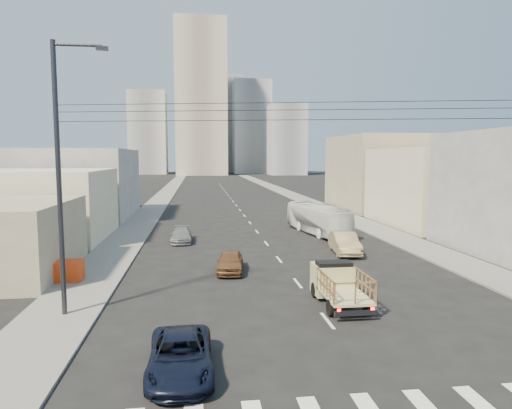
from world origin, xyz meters
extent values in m
plane|color=black|center=(0.00, 0.00, 0.00)|extent=(420.00, 420.00, 0.00)
cube|color=slate|center=(-11.75, 70.00, 0.06)|extent=(3.50, 180.00, 0.12)
cube|color=slate|center=(11.75, 70.00, 0.06)|extent=(3.50, 180.00, 0.12)
cube|color=silver|center=(0.00, 2.00, 0.01)|extent=(0.15, 2.00, 0.01)
cube|color=silver|center=(0.00, 8.00, 0.01)|extent=(0.15, 2.00, 0.01)
cube|color=silver|center=(0.00, 14.00, 0.01)|extent=(0.15, 2.00, 0.01)
cube|color=silver|center=(0.00, 20.00, 0.01)|extent=(0.15, 2.00, 0.01)
cube|color=silver|center=(0.00, 26.00, 0.01)|extent=(0.15, 2.00, 0.01)
cube|color=silver|center=(0.00, 32.00, 0.01)|extent=(0.15, 2.00, 0.01)
cube|color=silver|center=(0.00, 38.00, 0.01)|extent=(0.15, 2.00, 0.01)
cube|color=silver|center=(0.00, 44.00, 0.01)|extent=(0.15, 2.00, 0.01)
cube|color=silver|center=(0.00, 50.00, 0.01)|extent=(0.15, 2.00, 0.01)
cube|color=silver|center=(0.00, 56.00, 0.01)|extent=(0.15, 2.00, 0.01)
cube|color=silver|center=(0.00, 62.00, 0.01)|extent=(0.15, 2.00, 0.01)
cube|color=silver|center=(0.00, 68.00, 0.01)|extent=(0.15, 2.00, 0.01)
cube|color=silver|center=(0.00, 74.00, 0.01)|extent=(0.15, 2.00, 0.01)
cube|color=silver|center=(0.00, 80.00, 0.01)|extent=(0.15, 2.00, 0.01)
cube|color=silver|center=(0.00, 86.00, 0.01)|extent=(0.15, 2.00, 0.01)
cube|color=silver|center=(0.00, 92.00, 0.01)|extent=(0.15, 2.00, 0.01)
cube|color=silver|center=(0.00, 98.00, 0.01)|extent=(0.15, 2.00, 0.01)
cube|color=silver|center=(0.00, 104.00, 0.01)|extent=(0.15, 2.00, 0.01)
cube|color=tan|center=(1.16, 3.23, 0.70)|extent=(1.90, 3.00, 0.12)
cube|color=tan|center=(1.16, 5.23, 0.95)|extent=(1.90, 1.60, 1.50)
cube|color=black|center=(1.16, 4.98, 1.55)|extent=(1.70, 0.90, 0.70)
cube|color=#2D2D33|center=(1.16, 1.68, 0.40)|extent=(1.90, 0.12, 0.22)
cube|color=#FF0C0C|center=(0.41, 1.68, 0.55)|extent=(0.15, 0.05, 0.12)
cube|color=#FF0C0C|center=(1.91, 1.68, 0.55)|extent=(0.15, 0.05, 0.12)
cylinder|color=black|center=(0.31, 5.33, 0.38)|extent=(0.25, 0.76, 0.76)
cylinder|color=black|center=(2.01, 5.33, 0.38)|extent=(0.25, 0.76, 0.76)
cylinder|color=black|center=(0.31, 2.53, 0.38)|extent=(0.25, 0.76, 0.76)
cylinder|color=black|center=(2.01, 2.53, 0.38)|extent=(0.25, 0.76, 0.76)
imported|color=black|center=(-6.16, -2.16, 0.63)|extent=(2.14, 4.53, 1.25)
imported|color=white|center=(5.47, 24.26, 1.38)|extent=(4.00, 10.15, 2.76)
imported|color=brown|center=(-3.60, 10.97, 0.66)|extent=(1.98, 4.04, 1.32)
imported|color=#9B855A|center=(5.14, 15.35, 0.78)|extent=(2.15, 4.90, 1.56)
imported|color=slate|center=(-6.96, 21.46, 0.59)|extent=(1.68, 4.10, 1.19)
cylinder|color=#2D2D33|center=(-11.50, 4.00, 6.00)|extent=(0.22, 0.22, 12.00)
cylinder|color=#2D2D33|center=(-10.50, 4.00, 11.80)|extent=(2.00, 0.12, 0.12)
cube|color=#2D2D33|center=(-9.50, 4.00, 11.70)|extent=(0.50, 0.25, 0.15)
cylinder|color=black|center=(0.00, 1.50, 9.30)|extent=(23.01, 5.02, 0.02)
cylinder|color=black|center=(0.00, 1.50, 9.00)|extent=(23.01, 5.02, 0.02)
cylinder|color=black|center=(0.00, 1.50, 8.60)|extent=(23.01, 5.02, 0.02)
cube|color=red|center=(-13.00, 9.75, 0.31)|extent=(1.80, 1.20, 0.38)
cube|color=red|center=(-13.00, 9.75, 0.69)|extent=(1.80, 1.20, 0.38)
cube|color=red|center=(-13.00, 9.75, 1.07)|extent=(1.80, 1.20, 0.38)
cube|color=beige|center=(19.50, 28.00, 4.00)|extent=(11.00, 14.00, 8.00)
cube|color=gray|center=(20.00, 44.00, 5.00)|extent=(12.00, 16.00, 10.00)
cube|color=beige|center=(-19.00, 24.00, 3.00)|extent=(11.00, 12.00, 6.00)
cube|color=gray|center=(-19.50, 39.00, 4.00)|extent=(12.00, 16.00, 8.00)
cube|color=gray|center=(-4.00, 170.00, 30.00)|extent=(20.00, 20.00, 60.00)
cube|color=gray|center=(18.00, 185.00, 20.00)|extent=(16.00, 16.00, 40.00)
cube|color=gray|center=(-26.00, 180.00, 17.00)|extent=(15.00, 15.00, 34.00)
cube|color=gray|center=(6.00, 200.00, 22.00)|extent=(18.00, 18.00, 44.00)
cube|color=gray|center=(30.00, 165.00, 14.00)|extent=(14.00, 14.00, 28.00)
camera|label=1|loc=(-5.50, -16.66, 7.09)|focal=32.00mm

